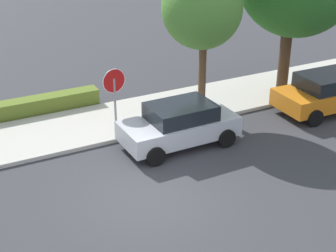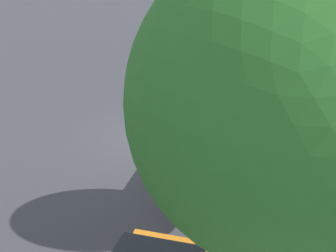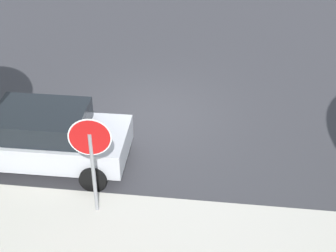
% 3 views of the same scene
% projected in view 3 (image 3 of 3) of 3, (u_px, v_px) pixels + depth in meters
% --- Properties ---
extents(ground_plane, '(60.00, 60.00, 0.00)m').
position_uv_depth(ground_plane, '(154.00, 114.00, 14.64)').
color(ground_plane, '#38383D').
extents(sidewalk_curb, '(32.00, 3.19, 0.14)m').
position_uv_depth(sidewalk_curb, '(117.00, 250.00, 10.33)').
color(sidewalk_curb, beige).
rests_on(sidewalk_curb, ground_plane).
extents(stop_sign, '(0.87, 0.13, 2.50)m').
position_uv_depth(stop_sign, '(91.00, 151.00, 10.32)').
color(stop_sign, gray).
rests_on(stop_sign, ground_plane).
extents(parked_car_silver, '(3.98, 2.03, 1.49)m').
position_uv_depth(parked_car_silver, '(45.00, 136.00, 12.39)').
color(parked_car_silver, silver).
rests_on(parked_car_silver, ground_plane).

